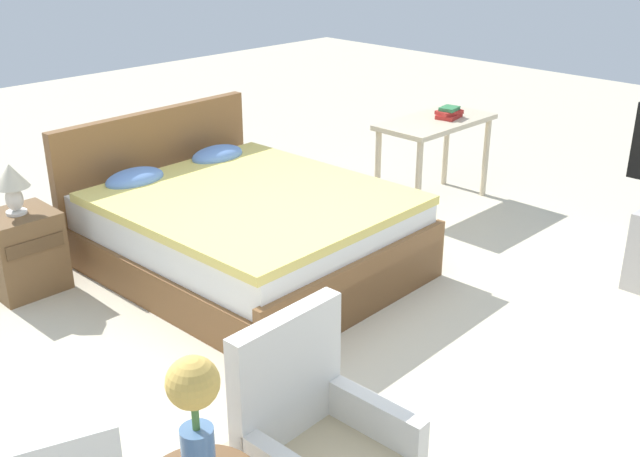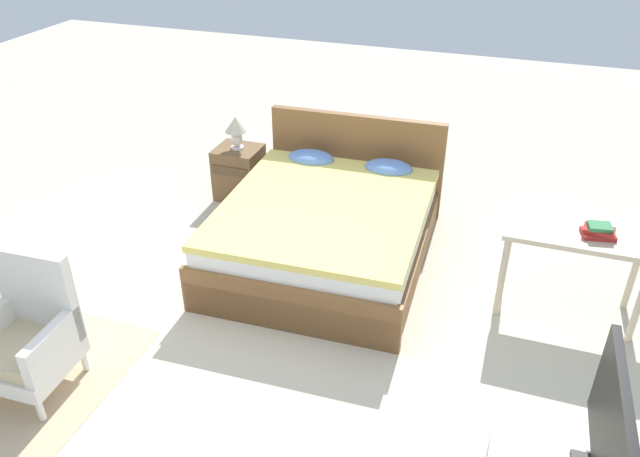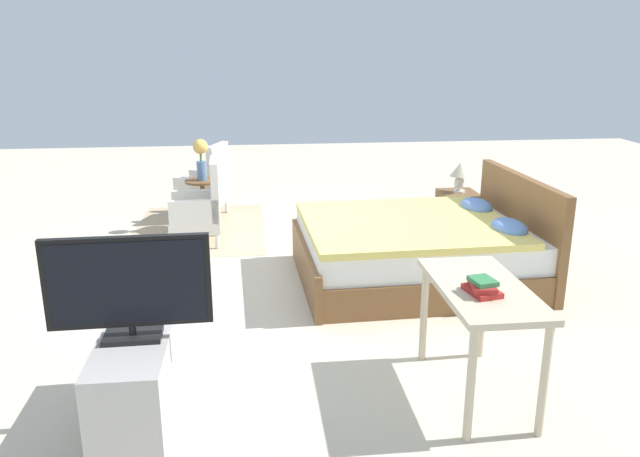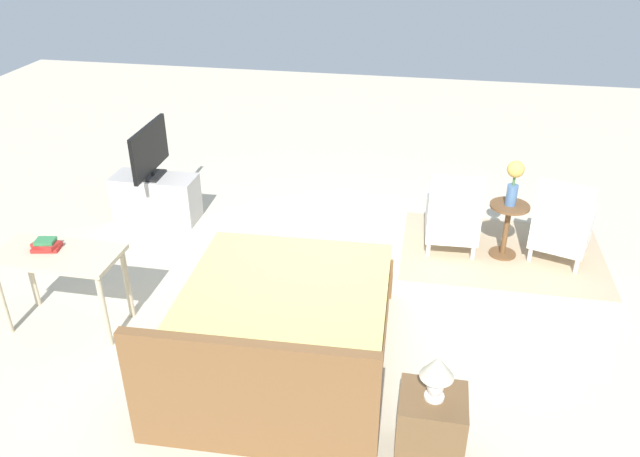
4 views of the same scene
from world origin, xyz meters
TOP-DOWN VIEW (x-y plane):
  - ground_plane at (0.00, 0.00)m, footprint 16.00×16.00m
  - bed at (0.11, 1.10)m, footprint 1.76×2.14m
  - armchair_by_window_right at (-1.23, -0.99)m, footprint 0.56×0.56m
  - nightstand at (-1.10, 1.86)m, footprint 0.44×0.41m
  - table_lamp at (-1.10, 1.86)m, footprint 0.22×0.22m
  - tv_flatscreen at (2.14, -1.11)m, footprint 0.21×0.90m
  - vanity_desk at (2.07, 0.94)m, footprint 1.04×0.52m
  - book_stack at (2.18, 0.89)m, footprint 0.25×0.19m

SIDE VIEW (x-z plane):
  - ground_plane at x=0.00m, z-range 0.00..0.00m
  - nightstand at x=-1.10m, z-range 0.00..0.54m
  - bed at x=0.11m, z-range -0.18..0.78m
  - armchair_by_window_right at x=-1.23m, z-range -0.08..0.84m
  - vanity_desk at x=2.07m, z-range 0.26..0.99m
  - table_lamp at x=-1.10m, z-range 0.58..0.91m
  - book_stack at x=2.18m, z-range 0.72..0.82m
  - tv_flatscreen at x=2.14m, z-range 0.55..1.15m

